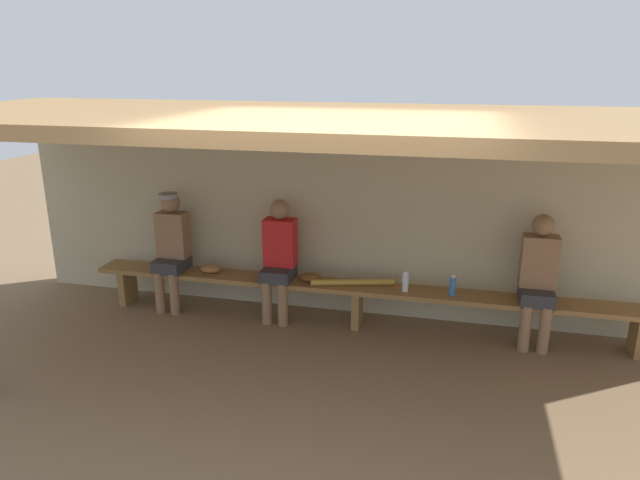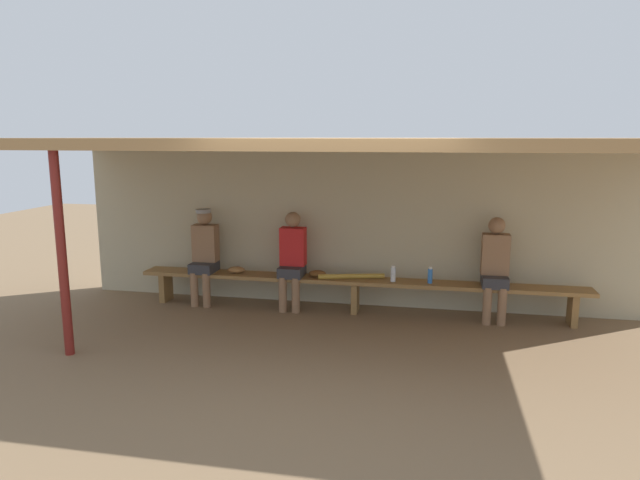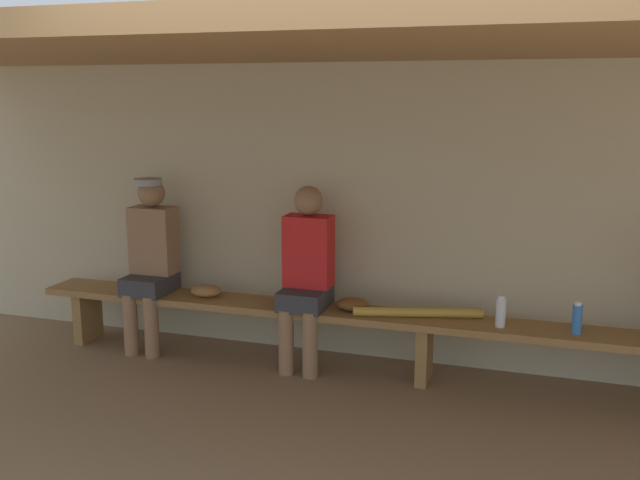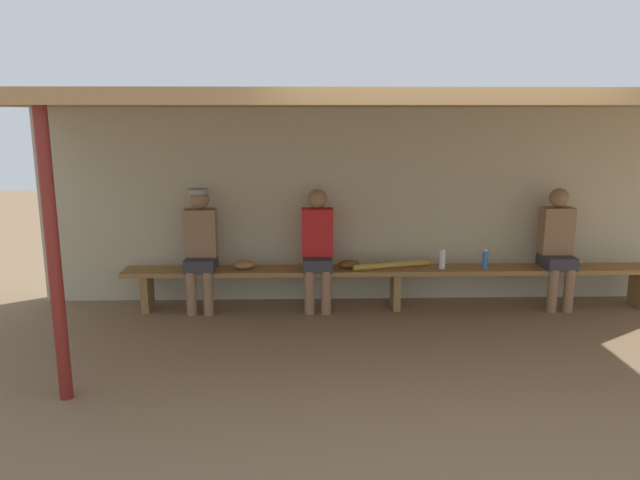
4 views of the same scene
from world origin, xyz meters
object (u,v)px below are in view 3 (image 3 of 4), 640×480
object	(u,v)px
baseball_bat	(418,312)
baseball_glove_dark_brown	(206,291)
player_in_white	(150,256)
water_bottle_blue	(501,312)
baseball_glove_worn	(353,304)
bench	(425,328)
water_bottle_orange	(577,319)
player_near_post	(306,270)

from	to	relation	value
baseball_bat	baseball_glove_dark_brown	bearing A→B (deg)	165.09
player_in_white	water_bottle_blue	bearing A→B (deg)	-0.88
player_in_white	baseball_glove_worn	bearing A→B (deg)	0.25
baseball_glove_dark_brown	player_in_white	bearing A→B (deg)	174.90
bench	baseball_bat	bearing A→B (deg)	-180.00
water_bottle_orange	baseball_bat	distance (m)	1.04
baseball_bat	baseball_glove_worn	bearing A→B (deg)	164.14
player_near_post	player_in_white	distance (m)	1.27
baseball_glove_worn	baseball_bat	size ratio (longest dim) A/B	0.27
baseball_glove_dark_brown	water_bottle_orange	bearing A→B (deg)	-6.69
baseball_bat	bench	bearing A→B (deg)	-14.58
player_near_post	water_bottle_blue	distance (m)	1.39
water_bottle_orange	water_bottle_blue	bearing A→B (deg)	-179.18
water_bottle_blue	baseball_glove_worn	xyz separation A→B (m)	(-1.03, 0.05, -0.06)
water_bottle_orange	baseball_bat	world-z (taller)	water_bottle_orange
baseball_glove_worn	water_bottle_orange	bearing A→B (deg)	173.81
player_in_white	baseball_glove_worn	size ratio (longest dim) A/B	5.60
bench	baseball_glove_dark_brown	bearing A→B (deg)	179.68
water_bottle_blue	baseball_glove_worn	distance (m)	1.03
player_near_post	bench	bearing A→B (deg)	-0.20
water_bottle_blue	baseball_bat	bearing A→B (deg)	176.23
player_near_post	water_bottle_blue	world-z (taller)	player_near_post
player_near_post	baseball_glove_worn	distance (m)	0.41
water_bottle_blue	baseball_glove_dark_brown	world-z (taller)	water_bottle_blue
player_near_post	water_bottle_orange	xyz separation A→B (m)	(1.85, -0.03, -0.17)
player_in_white	baseball_bat	bearing A→B (deg)	-0.10
water_bottle_orange	baseball_glove_worn	distance (m)	1.51
bench	baseball_glove_worn	world-z (taller)	baseball_glove_worn
player_in_white	baseball_bat	distance (m)	2.10
water_bottle_orange	baseball_bat	bearing A→B (deg)	178.34
baseball_bat	water_bottle_orange	bearing A→B (deg)	-16.24
bench	player_near_post	world-z (taller)	player_near_post
water_bottle_orange	baseball_bat	xyz separation A→B (m)	(-1.04, 0.03, -0.07)
player_near_post	baseball_glove_dark_brown	distance (m)	0.84
baseball_glove_dark_brown	baseball_glove_worn	bearing A→B (deg)	-5.79
player_in_white	baseball_glove_dark_brown	distance (m)	0.52
player_in_white	water_bottle_blue	distance (m)	2.65
water_bottle_blue	water_bottle_orange	world-z (taller)	water_bottle_blue
baseball_glove_dark_brown	baseball_bat	bearing A→B (deg)	-6.17
water_bottle_blue	player_in_white	bearing A→B (deg)	179.12
baseball_glove_worn	baseball_bat	bearing A→B (deg)	174.07
bench	water_bottle_orange	world-z (taller)	water_bottle_orange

